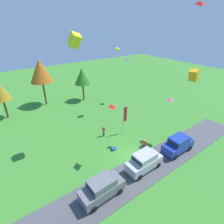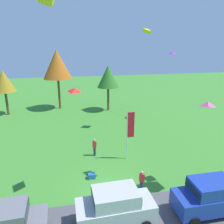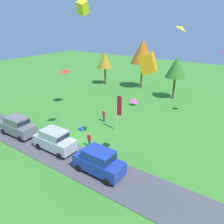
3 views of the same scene
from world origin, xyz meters
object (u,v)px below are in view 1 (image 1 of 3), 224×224
object	(u,v)px
kite_diamond_over_trees	(170,100)
flag_banner	(125,116)
tree_center_back	(0,92)
kite_diamond_low_drifter	(201,3)
person_beside_suv	(104,131)
kite_box_near_flag	(194,75)
kite_box_high_right	(75,40)
person_watching_sky	(144,145)
kite_diamond_trailing_tail	(118,49)
car_suv_by_flagpole	(178,144)
tree_far_right	(82,76)
tree_right_of_center	(40,71)
kite_delta_topmost	(127,59)
cooler_box	(114,149)
car_suv_mid_row	(144,161)
car_suv_near_entrance	(102,187)
kite_diamond_mid_center	(113,106)

from	to	relation	value
kite_diamond_over_trees	flag_banner	bearing A→B (deg)	135.73
tree_center_back	kite_diamond_low_drifter	bearing A→B (deg)	-45.16
person_beside_suv	kite_box_near_flag	size ratio (longest dim) A/B	1.26
flag_banner	kite_box_high_right	distance (m)	12.80
person_watching_sky	kite_diamond_trailing_tail	bearing A→B (deg)	69.61
tree_center_back	kite_diamond_trailing_tail	xyz separation A→B (m)	(18.41, -9.36, 6.69)
car_suv_by_flagpole	kite_box_high_right	size ratio (longest dim) A/B	3.18
tree_far_right	person_watching_sky	bearing A→B (deg)	-94.19
tree_center_back	tree_right_of_center	bearing A→B (deg)	13.30
flag_banner	kite_delta_topmost	distance (m)	14.57
tree_right_of_center	tree_far_right	xyz separation A→B (m)	(7.70, -2.68, -1.78)
car_suv_by_flagpole	tree_far_right	size ratio (longest dim) A/B	0.64
cooler_box	tree_right_of_center	bearing A→B (deg)	97.68
car_suv_mid_row	kite_delta_topmost	bearing A→B (deg)	56.24
person_watching_sky	kite_delta_topmost	xyz separation A→B (m)	(9.11, 14.86, 8.31)
kite_delta_topmost	person_watching_sky	bearing A→B (deg)	-121.49
tree_right_of_center	cooler_box	bearing A→B (deg)	-82.32
person_beside_suv	tree_far_right	bearing A→B (deg)	74.16
flag_banner	cooler_box	xyz separation A→B (m)	(-3.80, -2.48, -2.84)
tree_center_back	flag_banner	size ratio (longest dim) A/B	1.41
tree_far_right	car_suv_by_flagpole	bearing A→B (deg)	-85.13
kite_diamond_over_trees	car_suv_by_flagpole	bearing A→B (deg)	-112.37
car_suv_near_entrance	kite_diamond_trailing_tail	bearing A→B (deg)	48.66
tree_right_of_center	kite_diamond_low_drifter	xyz separation A→B (m)	(13.54, -23.18, 10.64)
person_watching_sky	tree_right_of_center	world-z (taller)	tree_right_of_center
person_beside_suv	car_suv_by_flagpole	bearing A→B (deg)	-55.46
car_suv_by_flagpole	tree_far_right	world-z (taller)	tree_far_right
tree_right_of_center	cooler_box	xyz separation A→B (m)	(2.83, -20.98, -7.01)
cooler_box	kite_box_high_right	size ratio (longest dim) A/B	0.38
car_suv_by_flagpole	tree_right_of_center	bearing A→B (deg)	110.30
person_watching_sky	flag_banner	world-z (taller)	flag_banner
car_suv_near_entrance	car_suv_mid_row	bearing A→B (deg)	2.12
person_watching_sky	flag_banner	distance (m)	5.35
kite_diamond_mid_center	kite_diamond_low_drifter	world-z (taller)	kite_diamond_low_drifter
person_watching_sky	tree_far_right	xyz separation A→B (m)	(1.52, 20.70, 4.55)
kite_diamond_trailing_tail	kite_diamond_mid_center	size ratio (longest dim) A/B	1.00
car_suv_near_entrance	kite_box_high_right	size ratio (longest dim) A/B	3.20
kite_diamond_trailing_tail	tree_right_of_center	bearing A→B (deg)	133.79
tree_center_back	kite_diamond_over_trees	size ratio (longest dim) A/B	8.07
flag_banner	kite_diamond_trailing_tail	size ratio (longest dim) A/B	4.62
kite_diamond_mid_center	kite_box_high_right	xyz separation A→B (m)	(-1.52, 5.17, 6.55)
kite_box_high_right	kite_delta_topmost	xyz separation A→B (m)	(14.99, 8.35, -4.85)
tree_center_back	kite_diamond_mid_center	world-z (taller)	kite_diamond_mid_center
person_watching_sky	car_suv_by_flagpole	bearing A→B (deg)	-38.96
flag_banner	kite_box_near_flag	bearing A→B (deg)	-43.47
person_watching_sky	cooler_box	distance (m)	4.17
kite_box_high_right	kite_diamond_low_drifter	world-z (taller)	kite_diamond_low_drifter
kite_diamond_trailing_tail	kite_box_high_right	size ratio (longest dim) A/B	0.71
kite_diamond_mid_center	kite_box_high_right	distance (m)	8.48
flag_banner	tree_center_back	bearing A→B (deg)	130.66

